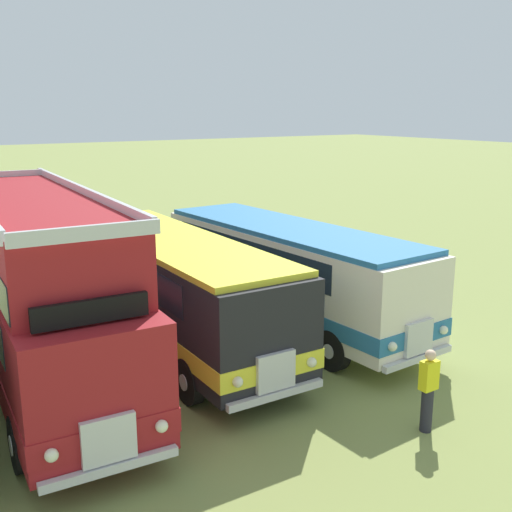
{
  "coord_description": "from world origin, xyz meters",
  "views": [
    {
      "loc": [
        -3.18,
        -14.44,
        6.3
      ],
      "look_at": [
        6.22,
        0.07,
        2.12
      ],
      "focal_mm": 43.13,
      "sensor_mm": 36.0,
      "label": 1
    }
  ],
  "objects": [
    {
      "name": "ground_plane",
      "position": [
        0.0,
        0.0,
        0.0
      ],
      "size": [
        200.0,
        200.0,
        0.0
      ],
      "primitive_type": "plane",
      "color": "olive"
    },
    {
      "name": "bus_third_in_row",
      "position": [
        0.01,
        -0.08,
        2.36
      ],
      "size": [
        3.17,
        11.16,
        4.52
      ],
      "color": "maroon",
      "rests_on": "ground"
    },
    {
      "name": "bus_fourth_in_row",
      "position": [
        3.52,
        -0.04,
        1.75
      ],
      "size": [
        2.73,
        9.88,
        2.99
      ],
      "color": "black",
      "rests_on": "ground"
    },
    {
      "name": "bus_fifth_in_row",
      "position": [
        7.05,
        -0.35,
        1.75
      ],
      "size": [
        3.03,
        9.88,
        2.99
      ],
      "color": "silver",
      "rests_on": "ground"
    },
    {
      "name": "marshal_person",
      "position": [
        5.74,
        -6.92,
        0.89
      ],
      "size": [
        0.36,
        0.24,
        1.73
      ],
      "color": "#23232D",
      "rests_on": "ground"
    }
  ]
}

